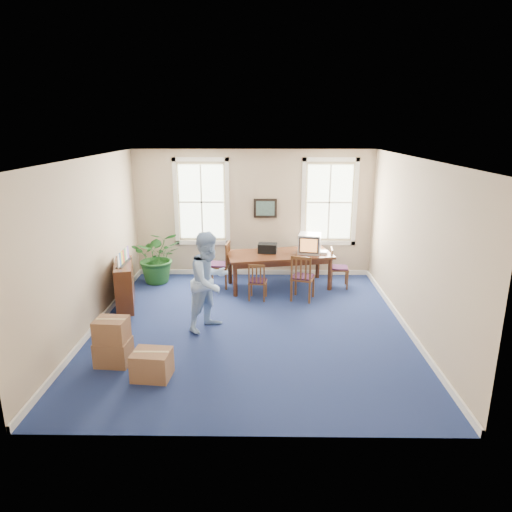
{
  "coord_description": "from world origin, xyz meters",
  "views": [
    {
      "loc": [
        0.21,
        -8.11,
        3.76
      ],
      "look_at": [
        0.1,
        0.6,
        1.25
      ],
      "focal_mm": 32.0,
      "sensor_mm": 36.0,
      "label": 1
    }
  ],
  "objects_px": {
    "conference_table": "(279,270)",
    "man": "(210,281)",
    "cardboard_boxes": "(127,338)",
    "credenza": "(125,288)",
    "crt_tv": "(310,243)",
    "chair_near_left": "(258,281)",
    "potted_plant": "(158,256)"
  },
  "relations": [
    {
      "from": "potted_plant",
      "to": "cardboard_boxes",
      "type": "relative_size",
      "value": 0.91
    },
    {
      "from": "credenza",
      "to": "potted_plant",
      "type": "relative_size",
      "value": 0.91
    },
    {
      "from": "credenza",
      "to": "crt_tv",
      "type": "bearing_deg",
      "value": 6.44
    },
    {
      "from": "crt_tv",
      "to": "chair_near_left",
      "type": "height_order",
      "value": "crt_tv"
    },
    {
      "from": "chair_near_left",
      "to": "potted_plant",
      "type": "distance_m",
      "value": 2.71
    },
    {
      "from": "conference_table",
      "to": "potted_plant",
      "type": "height_order",
      "value": "potted_plant"
    },
    {
      "from": "cardboard_boxes",
      "to": "credenza",
      "type": "bearing_deg",
      "value": 106.9
    },
    {
      "from": "crt_tv",
      "to": "credenza",
      "type": "height_order",
      "value": "crt_tv"
    },
    {
      "from": "cardboard_boxes",
      "to": "man",
      "type": "bearing_deg",
      "value": 46.45
    },
    {
      "from": "conference_table",
      "to": "potted_plant",
      "type": "bearing_deg",
      "value": 162.96
    },
    {
      "from": "chair_near_left",
      "to": "man",
      "type": "distance_m",
      "value": 1.84
    },
    {
      "from": "crt_tv",
      "to": "chair_near_left",
      "type": "bearing_deg",
      "value": -133.29
    },
    {
      "from": "chair_near_left",
      "to": "credenza",
      "type": "distance_m",
      "value": 2.85
    },
    {
      "from": "conference_table",
      "to": "potted_plant",
      "type": "xyz_separation_m",
      "value": [
        -2.96,
        0.29,
        0.24
      ]
    },
    {
      "from": "chair_near_left",
      "to": "cardboard_boxes",
      "type": "relative_size",
      "value": 0.59
    },
    {
      "from": "chair_near_left",
      "to": "credenza",
      "type": "bearing_deg",
      "value": 20.9
    },
    {
      "from": "crt_tv",
      "to": "chair_near_left",
      "type": "distance_m",
      "value": 1.64
    },
    {
      "from": "man",
      "to": "cardboard_boxes",
      "type": "height_order",
      "value": "man"
    },
    {
      "from": "chair_near_left",
      "to": "potted_plant",
      "type": "height_order",
      "value": "potted_plant"
    },
    {
      "from": "man",
      "to": "potted_plant",
      "type": "height_order",
      "value": "man"
    },
    {
      "from": "crt_tv",
      "to": "potted_plant",
      "type": "height_order",
      "value": "potted_plant"
    },
    {
      "from": "crt_tv",
      "to": "credenza",
      "type": "bearing_deg",
      "value": -148.35
    },
    {
      "from": "man",
      "to": "credenza",
      "type": "bearing_deg",
      "value": 101.44
    },
    {
      "from": "potted_plant",
      "to": "man",
      "type": "bearing_deg",
      "value": -59.39
    },
    {
      "from": "man",
      "to": "potted_plant",
      "type": "relative_size",
      "value": 1.44
    },
    {
      "from": "conference_table",
      "to": "cardboard_boxes",
      "type": "height_order",
      "value": "conference_table"
    },
    {
      "from": "conference_table",
      "to": "man",
      "type": "height_order",
      "value": "man"
    },
    {
      "from": "crt_tv",
      "to": "chair_near_left",
      "type": "xyz_separation_m",
      "value": [
        -1.22,
        -0.89,
        -0.63
      ]
    },
    {
      "from": "man",
      "to": "credenza",
      "type": "xyz_separation_m",
      "value": [
        -1.88,
        0.88,
        -0.48
      ]
    },
    {
      "from": "man",
      "to": "conference_table",
      "type": "bearing_deg",
      "value": 6.07
    },
    {
      "from": "conference_table",
      "to": "crt_tv",
      "type": "distance_m",
      "value": 0.97
    },
    {
      "from": "conference_table",
      "to": "cardboard_boxes",
      "type": "bearing_deg",
      "value": -137.02
    }
  ]
}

